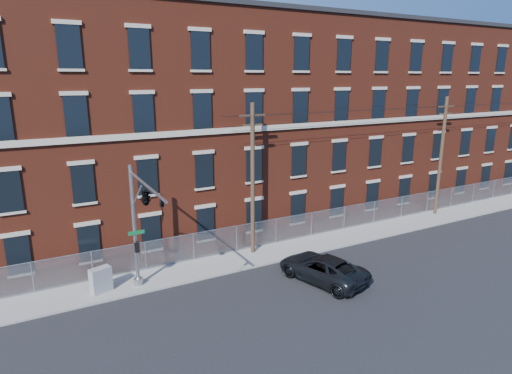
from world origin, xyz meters
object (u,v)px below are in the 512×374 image
object	(u,v)px
traffic_signal_mast	(143,207)
utility_pole_near	(253,177)
utility_cabinet	(101,280)
pickup_truck	(322,268)

from	to	relation	value
traffic_signal_mast	utility_pole_near	bearing A→B (deg)	23.14
traffic_signal_mast	utility_cabinet	xyz separation A→B (m)	(-2.00, 2.47, -4.57)
traffic_signal_mast	pickup_truck	xyz separation A→B (m)	(9.72, -2.03, -4.62)
pickup_truck	utility_cabinet	distance (m)	12.56
traffic_signal_mast	pickup_truck	distance (m)	10.96
traffic_signal_mast	utility_cabinet	bearing A→B (deg)	128.98
traffic_signal_mast	utility_cabinet	world-z (taller)	traffic_signal_mast
pickup_truck	traffic_signal_mast	bearing A→B (deg)	-27.52
pickup_truck	utility_pole_near	bearing A→B (deg)	-88.15
traffic_signal_mast	utility_cabinet	size ratio (longest dim) A/B	5.00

